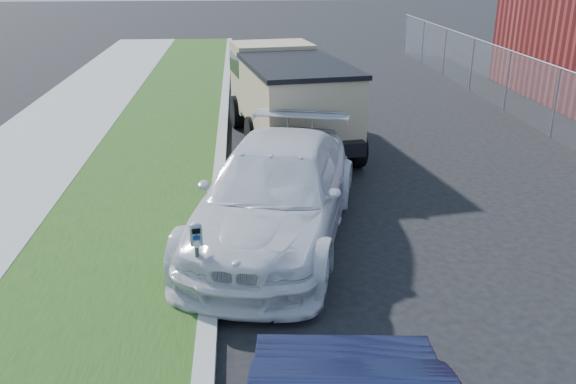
{
  "coord_description": "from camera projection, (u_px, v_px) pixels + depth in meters",
  "views": [
    {
      "loc": [
        -2.1,
        -7.85,
        4.45
      ],
      "look_at": [
        -1.4,
        1.0,
        1.0
      ],
      "focal_mm": 38.0,
      "sensor_mm": 36.0,
      "label": 1
    }
  ],
  "objects": [
    {
      "name": "ground",
      "position": [
        387.0,
        276.0,
        9.06
      ],
      "size": [
        120.0,
        120.0,
        0.0
      ],
      "primitive_type": "plane",
      "color": "black",
      "rests_on": "ground"
    },
    {
      "name": "streetside",
      "position": [
        42.0,
        228.0,
        10.48
      ],
      "size": [
        6.12,
        50.0,
        0.15
      ],
      "color": "gray",
      "rests_on": "ground"
    },
    {
      "name": "parking_meter",
      "position": [
        197.0,
        246.0,
        7.83
      ],
      "size": [
        0.18,
        0.13,
        1.18
      ],
      "rotation": [
        0.0,
        0.0,
        0.16
      ],
      "color": "#3F4247",
      "rests_on": "ground"
    },
    {
      "name": "dump_truck",
      "position": [
        287.0,
        92.0,
        15.18
      ],
      "size": [
        3.06,
        6.01,
        2.25
      ],
      "rotation": [
        0.0,
        0.0,
        0.16
      ],
      "color": "black",
      "rests_on": "ground"
    },
    {
      "name": "chainlink_fence",
      "position": [
        558.0,
        89.0,
        15.55
      ],
      "size": [
        0.06,
        30.06,
        30.0
      ],
      "color": "slate",
      "rests_on": "ground"
    },
    {
      "name": "white_wagon",
      "position": [
        275.0,
        192.0,
        10.05
      ],
      "size": [
        3.61,
        5.95,
        1.61
      ],
      "primitive_type": "imported",
      "rotation": [
        0.0,
        0.0,
        -0.26
      ],
      "color": "silver",
      "rests_on": "ground"
    }
  ]
}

